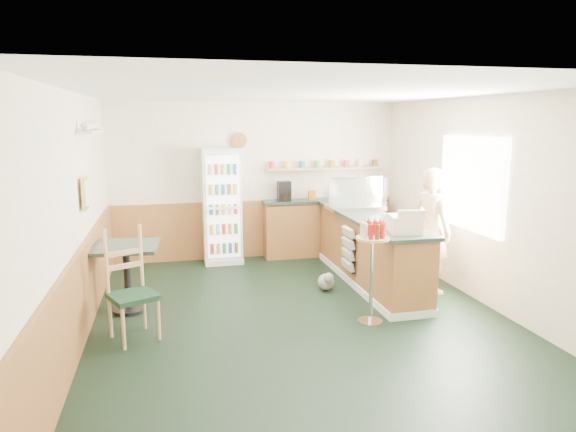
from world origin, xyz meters
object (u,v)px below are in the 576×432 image
object	(u,v)px
display_case	(355,194)
cafe_chair	(133,280)
shopkeeper	(432,231)
cafe_table	(127,265)
cash_register	(405,224)
drinks_fridge	(222,206)
condiment_stand	(372,254)

from	to	relation	value
display_case	cafe_chair	bearing A→B (deg)	-151.09
shopkeeper	cafe_table	size ratio (longest dim) A/B	2.04
display_case	cash_register	world-z (taller)	display_case
drinks_fridge	condiment_stand	xyz separation A→B (m)	(1.43, -3.10, -0.12)
drinks_fridge	display_case	xyz separation A→B (m)	(1.99, -1.04, 0.29)
drinks_fridge	condiment_stand	world-z (taller)	drinks_fridge
display_case	shopkeeper	size ratio (longest dim) A/B	0.50
cafe_table	cafe_chair	bearing A→B (deg)	-81.14
display_case	condiment_stand	distance (m)	2.17
cafe_table	cafe_chair	size ratio (longest dim) A/B	0.70
cash_register	shopkeeper	xyz separation A→B (m)	(0.70, 0.57, -0.24)
shopkeeper	cafe_chair	size ratio (longest dim) A/B	1.42
shopkeeper	drinks_fridge	bearing A→B (deg)	37.05
cash_register	cafe_chair	distance (m)	3.31
display_case	condiment_stand	size ratio (longest dim) A/B	0.72
condiment_stand	cash_register	bearing A→B (deg)	29.49
drinks_fridge	shopkeeper	size ratio (longest dim) A/B	1.10
cafe_chair	condiment_stand	bearing A→B (deg)	-30.16
shopkeeper	cafe_chair	world-z (taller)	shopkeeper
cafe_table	condiment_stand	bearing A→B (deg)	-20.36
drinks_fridge	shopkeeper	bearing A→B (deg)	-39.46
cafe_table	cash_register	bearing A→B (deg)	-12.32
display_case	cash_register	size ratio (longest dim) A/B	2.27
shopkeeper	cafe_table	distance (m)	4.11
drinks_fridge	display_case	bearing A→B (deg)	-27.58
drinks_fridge	cash_register	distance (m)	3.42
condiment_stand	cafe_table	xyz separation A→B (m)	(-2.85, 1.06, -0.24)
display_case	cafe_chair	size ratio (longest dim) A/B	0.71
display_case	cafe_chair	world-z (taller)	display_case
cafe_chair	cash_register	bearing A→B (deg)	-23.79
cash_register	cafe_chair	xyz separation A→B (m)	(-3.27, -0.06, -0.47)
cash_register	cafe_table	distance (m)	3.52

